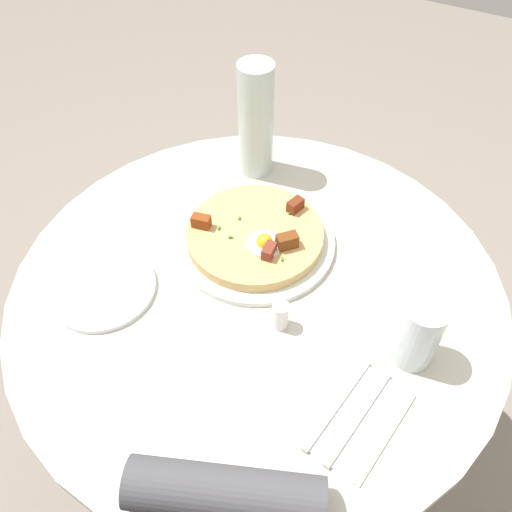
# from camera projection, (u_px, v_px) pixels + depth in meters

# --- Properties ---
(ground_plane) EXTENTS (6.00, 6.00, 0.00)m
(ground_plane) POSITION_uv_depth(u_px,v_px,m) (257.00, 446.00, 1.52)
(ground_plane) COLOR gray
(dining_table) EXTENTS (0.88, 0.88, 0.74)m
(dining_table) POSITION_uv_depth(u_px,v_px,m) (257.00, 338.00, 1.10)
(dining_table) COLOR beige
(dining_table) RESTS_ON ground_plane
(pizza_plate) EXTENTS (0.30, 0.30, 0.01)m
(pizza_plate) POSITION_uv_depth(u_px,v_px,m) (255.00, 241.00, 1.02)
(pizza_plate) COLOR silver
(pizza_plate) RESTS_ON dining_table
(breakfast_pizza) EXTENTS (0.26, 0.26, 0.05)m
(breakfast_pizza) POSITION_uv_depth(u_px,v_px,m) (256.00, 235.00, 1.01)
(breakfast_pizza) COLOR tan
(breakfast_pizza) RESTS_ON pizza_plate
(bread_plate) EXTENTS (0.19, 0.19, 0.01)m
(bread_plate) POSITION_uv_depth(u_px,v_px,m) (103.00, 288.00, 0.95)
(bread_plate) COLOR white
(bread_plate) RESTS_ON dining_table
(napkin) EXTENTS (0.17, 0.19, 0.00)m
(napkin) POSITION_uv_depth(u_px,v_px,m) (347.00, 411.00, 0.80)
(napkin) COLOR white
(napkin) RESTS_ON dining_table
(fork) EXTENTS (0.04, 0.18, 0.00)m
(fork) POSITION_uv_depth(u_px,v_px,m) (337.00, 403.00, 0.81)
(fork) COLOR silver
(fork) RESTS_ON napkin
(knife) EXTENTS (0.04, 0.18, 0.00)m
(knife) POSITION_uv_depth(u_px,v_px,m) (358.00, 417.00, 0.79)
(knife) COLOR silver
(knife) RESTS_ON napkin
(water_glass) EXTENTS (0.07, 0.07, 0.13)m
(water_glass) POSITION_uv_depth(u_px,v_px,m) (418.00, 333.00, 0.82)
(water_glass) COLOR silver
(water_glass) RESTS_ON dining_table
(water_bottle) EXTENTS (0.07, 0.07, 0.24)m
(water_bottle) POSITION_uv_depth(u_px,v_px,m) (256.00, 121.00, 1.08)
(water_bottle) COLOR silver
(water_bottle) RESTS_ON dining_table
(salt_shaker) EXTENTS (0.03, 0.03, 0.05)m
(salt_shaker) POSITION_uv_depth(u_px,v_px,m) (280.00, 315.00, 0.89)
(salt_shaker) COLOR white
(salt_shaker) RESTS_ON dining_table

